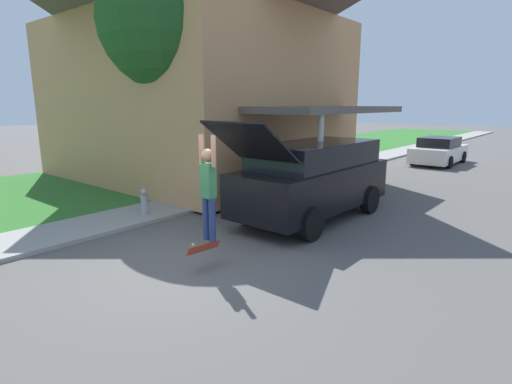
{
  "coord_description": "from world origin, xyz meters",
  "views": [
    {
      "loc": [
        5.79,
        -4.9,
        3.04
      ],
      "look_at": [
        0.27,
        1.66,
        1.15
      ],
      "focal_mm": 28.0,
      "sensor_mm": 36.0,
      "label": 1
    }
  ],
  "objects_px": {
    "suv_parked": "(313,177)",
    "skateboard": "(203,247)",
    "lawn_tree_near": "(168,22)",
    "car_down_street": "(439,151)",
    "skateboarder": "(208,187)",
    "fire_hydrant": "(145,202)"
  },
  "relations": [
    {
      "from": "suv_parked",
      "to": "skateboard",
      "type": "height_order",
      "value": "suv_parked"
    },
    {
      "from": "car_down_street",
      "to": "skateboarder",
      "type": "xyz_separation_m",
      "value": [
        0.71,
        -17.07,
        0.88
      ]
    },
    {
      "from": "suv_parked",
      "to": "fire_hydrant",
      "type": "xyz_separation_m",
      "value": [
        -3.55,
        -2.89,
        -0.69
      ]
    },
    {
      "from": "lawn_tree_near",
      "to": "skateboard",
      "type": "bearing_deg",
      "value": -33.81
    },
    {
      "from": "lawn_tree_near",
      "to": "car_down_street",
      "type": "xyz_separation_m",
      "value": [
        4.32,
        13.85,
        -4.82
      ]
    },
    {
      "from": "lawn_tree_near",
      "to": "skateboarder",
      "type": "xyz_separation_m",
      "value": [
        5.04,
        -3.22,
        -3.94
      ]
    },
    {
      "from": "suv_parked",
      "to": "skateboarder",
      "type": "relative_size",
      "value": 2.86
    },
    {
      "from": "suv_parked",
      "to": "car_down_street",
      "type": "height_order",
      "value": "suv_parked"
    },
    {
      "from": "car_down_street",
      "to": "fire_hydrant",
      "type": "distance_m",
      "value": 16.21
    },
    {
      "from": "car_down_street",
      "to": "skateboarder",
      "type": "bearing_deg",
      "value": -87.61
    },
    {
      "from": "lawn_tree_near",
      "to": "car_down_street",
      "type": "relative_size",
      "value": 1.74
    },
    {
      "from": "skateboard",
      "to": "lawn_tree_near",
      "type": "bearing_deg",
      "value": 146.19
    },
    {
      "from": "skateboard",
      "to": "skateboarder",
      "type": "bearing_deg",
      "value": 71.27
    },
    {
      "from": "lawn_tree_near",
      "to": "fire_hydrant",
      "type": "bearing_deg",
      "value": -58.8
    },
    {
      "from": "fire_hydrant",
      "to": "suv_parked",
      "type": "bearing_deg",
      "value": 39.19
    },
    {
      "from": "lawn_tree_near",
      "to": "suv_parked",
      "type": "distance_m",
      "value": 6.53
    },
    {
      "from": "suv_parked",
      "to": "car_down_street",
      "type": "bearing_deg",
      "value": 92.08
    },
    {
      "from": "skateboarder",
      "to": "fire_hydrant",
      "type": "xyz_separation_m",
      "value": [
        -3.79,
        1.16,
        -1.1
      ]
    },
    {
      "from": "skateboarder",
      "to": "fire_hydrant",
      "type": "relative_size",
      "value": 2.76
    },
    {
      "from": "lawn_tree_near",
      "to": "suv_parked",
      "type": "xyz_separation_m",
      "value": [
        4.8,
        0.83,
        -4.35
      ]
    },
    {
      "from": "suv_parked",
      "to": "lawn_tree_near",
      "type": "bearing_deg",
      "value": -170.22
    },
    {
      "from": "lawn_tree_near",
      "to": "suv_parked",
      "type": "bearing_deg",
      "value": 9.78
    }
  ]
}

